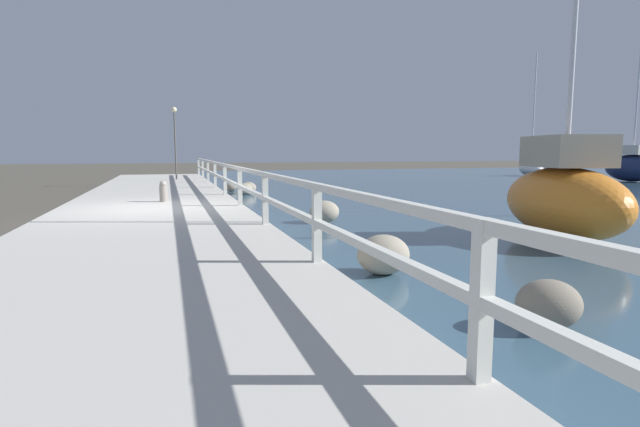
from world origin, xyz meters
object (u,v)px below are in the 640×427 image
(mooring_bollard, at_px, (163,191))
(sailboat_orange, at_px, (564,195))
(sailboat_white, at_px, (531,167))
(sailboat_navy, at_px, (632,166))
(dock_lamp, at_px, (175,129))

(mooring_bollard, xyz_separation_m, sailboat_orange, (7.11, -6.13, 0.22))
(sailboat_white, bearing_deg, sailboat_navy, -57.74)
(mooring_bollard, height_order, dock_lamp, dock_lamp)
(sailboat_navy, bearing_deg, mooring_bollard, -168.93)
(sailboat_white, bearing_deg, mooring_bollard, -125.33)
(dock_lamp, bearing_deg, sailboat_orange, -68.41)
(sailboat_white, distance_m, sailboat_navy, 6.68)
(sailboat_navy, bearing_deg, sailboat_white, 92.93)
(sailboat_white, distance_m, sailboat_orange, 25.47)
(dock_lamp, relative_size, sailboat_navy, 0.47)
(sailboat_white, height_order, sailboat_navy, sailboat_white)
(dock_lamp, height_order, sailboat_white, sailboat_white)
(mooring_bollard, bearing_deg, sailboat_white, 30.93)
(mooring_bollard, bearing_deg, dock_lamp, 87.20)
(dock_lamp, relative_size, sailboat_orange, 0.41)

